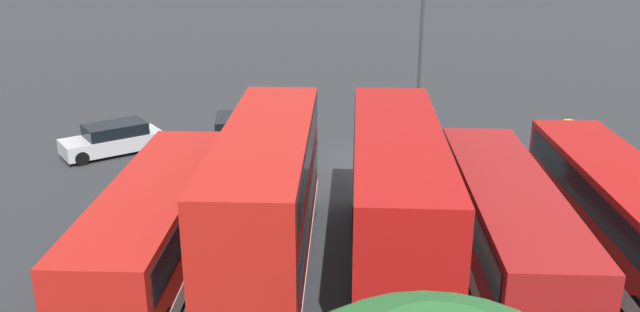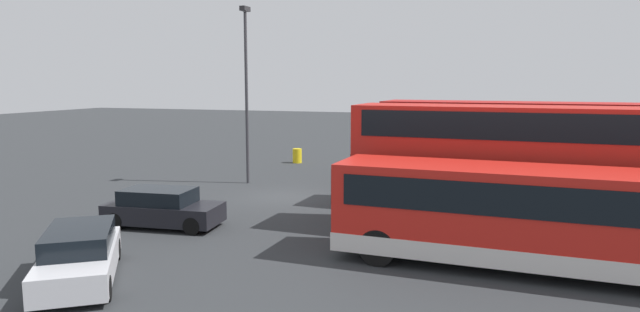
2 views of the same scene
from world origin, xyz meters
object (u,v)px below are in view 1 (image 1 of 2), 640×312
at_px(bus_single_deck_fifth, 157,224).
at_px(car_hatchback_silver, 233,132).
at_px(bus_double_decker_third, 396,199).
at_px(car_small_green, 113,139).
at_px(lamp_post_tall, 421,34).
at_px(bus_single_deck_second, 506,223).
at_px(waste_bin_yellow, 569,130).
at_px(bus_double_decker_fourth, 267,196).
at_px(bus_single_deck_near_end, 621,211).

height_order(bus_single_deck_fifth, car_hatchback_silver, bus_single_deck_fifth).
xyz_separation_m(bus_double_decker_third, car_small_green, (12.01, -11.28, -1.75)).
bearing_deg(car_hatchback_silver, lamp_post_tall, -174.20).
relative_size(bus_single_deck_second, waste_bin_yellow, 11.79).
bearing_deg(bus_double_decker_fourth, waste_bin_yellow, -136.75).
height_order(bus_single_deck_second, car_hatchback_silver, bus_single_deck_second).
xyz_separation_m(bus_double_decker_third, lamp_post_tall, (-2.55, -13.37, 2.84)).
distance_m(bus_single_deck_near_end, lamp_post_tall, 13.75).
distance_m(bus_double_decker_fourth, car_hatchback_silver, 12.61).
xyz_separation_m(car_hatchback_silver, car_small_green, (5.51, 1.18, 0.00)).
bearing_deg(car_small_green, bus_single_deck_fifth, 112.89).
bearing_deg(waste_bin_yellow, bus_single_deck_near_end, 76.73).
xyz_separation_m(car_small_green, waste_bin_yellow, (-22.22, -2.23, -0.23)).
height_order(car_hatchback_silver, car_small_green, same).
xyz_separation_m(bus_single_deck_second, waste_bin_yellow, (-6.84, -13.40, -1.15)).
height_order(bus_double_decker_third, car_hatchback_silver, bus_double_decker_third).
relative_size(bus_single_deck_near_end, bus_double_decker_third, 1.04).
relative_size(car_small_green, waste_bin_yellow, 5.00).
distance_m(car_hatchback_silver, waste_bin_yellow, 16.75).
xyz_separation_m(bus_single_deck_near_end, bus_single_deck_fifth, (14.51, 0.98, -0.00)).
distance_m(bus_double_decker_third, bus_double_decker_fourth, 3.89).
distance_m(bus_double_decker_third, car_hatchback_silver, 14.16).
height_order(bus_double_decker_third, waste_bin_yellow, bus_double_decker_third).
relative_size(bus_single_deck_second, car_hatchback_silver, 2.55).
distance_m(bus_single_deck_second, car_hatchback_silver, 15.84).
bearing_deg(bus_single_deck_second, car_hatchback_silver, -51.34).
xyz_separation_m(car_hatchback_silver, waste_bin_yellow, (-16.72, -1.05, -0.22)).
bearing_deg(bus_single_deck_fifth, bus_single_deck_near_end, -176.14).
xyz_separation_m(bus_double_decker_third, waste_bin_yellow, (-10.22, -13.51, -1.97)).
distance_m(bus_single_deck_second, lamp_post_tall, 13.79).
distance_m(bus_single_deck_fifth, car_small_green, 12.27).
relative_size(bus_single_deck_second, bus_single_deck_fifth, 1.05).
bearing_deg(bus_double_decker_fourth, car_hatchback_silver, -77.90).
xyz_separation_m(bus_single_deck_fifth, car_small_green, (4.76, -11.28, -0.92)).
relative_size(bus_double_decker_fourth, waste_bin_yellow, 11.47).
height_order(bus_double_decker_fourth, car_small_green, bus_double_decker_fourth).
height_order(bus_double_decker_third, bus_double_decker_fourth, same).
distance_m(bus_double_decker_third, bus_single_deck_fifth, 7.29).
bearing_deg(bus_single_deck_fifth, waste_bin_yellow, -142.28).
relative_size(bus_single_deck_second, bus_double_decker_fourth, 1.03).
distance_m(lamp_post_tall, waste_bin_yellow, 9.05).
relative_size(bus_single_deck_near_end, bus_single_deck_second, 1.03).
bearing_deg(lamp_post_tall, car_hatchback_silver, 5.80).
distance_m(bus_double_decker_third, waste_bin_yellow, 17.05).
distance_m(bus_double_decker_fourth, waste_bin_yellow, 19.46).
bearing_deg(bus_double_decker_third, bus_single_deck_fifth, -0.03).
relative_size(bus_double_decker_third, bus_double_decker_fourth, 1.02).
bearing_deg(bus_single_deck_second, bus_single_deck_near_end, -167.24).
distance_m(bus_single_deck_near_end, bus_single_deck_fifth, 14.54).
xyz_separation_m(car_hatchback_silver, lamp_post_tall, (-9.05, -0.92, 4.59)).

